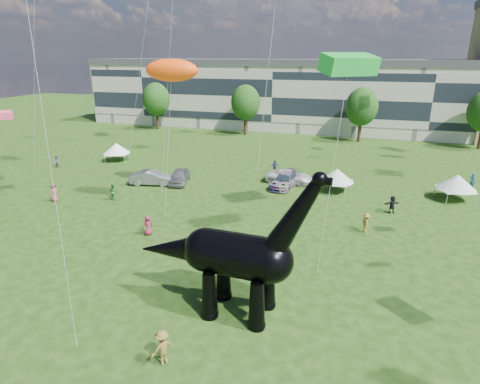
% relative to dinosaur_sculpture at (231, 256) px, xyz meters
% --- Properties ---
extents(ground, '(220.00, 220.00, 0.00)m').
position_rel_dinosaur_sculpture_xyz_m(ground, '(-3.13, -1.90, -3.41)').
color(ground, '#16330C').
rests_on(ground, ground).
extents(terrace_row, '(78.00, 11.00, 12.00)m').
position_rel_dinosaur_sculpture_xyz_m(terrace_row, '(-11.13, 60.10, 2.59)').
color(terrace_row, beige).
rests_on(terrace_row, ground).
extents(tree_far_left, '(5.20, 5.20, 9.44)m').
position_rel_dinosaur_sculpture_xyz_m(tree_far_left, '(-33.13, 51.10, 2.88)').
color(tree_far_left, '#382314').
rests_on(tree_far_left, ground).
extents(tree_mid_left, '(5.20, 5.20, 9.44)m').
position_rel_dinosaur_sculpture_xyz_m(tree_mid_left, '(-15.13, 51.10, 2.88)').
color(tree_mid_left, '#382314').
rests_on(tree_mid_left, ground).
extents(tree_mid_right, '(5.20, 5.20, 9.44)m').
position_rel_dinosaur_sculpture_xyz_m(tree_mid_right, '(4.87, 51.10, 2.88)').
color(tree_mid_right, '#382314').
rests_on(tree_mid_right, ground).
extents(dinosaur_sculpture, '(11.04, 3.13, 9.03)m').
position_rel_dinosaur_sculpture_xyz_m(dinosaur_sculpture, '(0.00, 0.00, 0.00)').
color(dinosaur_sculpture, black).
rests_on(dinosaur_sculpture, ground).
extents(car_silver, '(2.97, 4.97, 1.59)m').
position_rel_dinosaur_sculpture_xyz_m(car_silver, '(-13.51, 20.80, -2.62)').
color(car_silver, '#AAA9AE').
rests_on(car_silver, ground).
extents(car_grey, '(5.13, 2.81, 1.60)m').
position_rel_dinosaur_sculpture_xyz_m(car_grey, '(-16.18, 19.33, -2.61)').
color(car_grey, gray).
rests_on(car_grey, ground).
extents(car_white, '(5.31, 2.49, 1.47)m').
position_rel_dinosaur_sculpture_xyz_m(car_white, '(-1.68, 24.83, -2.68)').
color(car_white, silver).
rests_on(car_white, ground).
extents(car_dark, '(2.86, 5.50, 1.52)m').
position_rel_dinosaur_sculpture_xyz_m(car_dark, '(-1.83, 23.14, -2.65)').
color(car_dark, '#595960').
rests_on(car_dark, ground).
extents(gazebo_near, '(4.17, 4.17, 2.50)m').
position_rel_dinosaur_sculpture_xyz_m(gazebo_near, '(3.67, 23.43, -1.65)').
color(gazebo_near, silver).
rests_on(gazebo_near, ground).
extents(gazebo_far, '(4.68, 4.68, 2.62)m').
position_rel_dinosaur_sculpture_xyz_m(gazebo_far, '(15.30, 24.43, -1.57)').
color(gazebo_far, silver).
rests_on(gazebo_far, ground).
extents(gazebo_left, '(4.49, 4.49, 2.47)m').
position_rel_dinosaur_sculpture_xyz_m(gazebo_left, '(-26.22, 27.38, -1.67)').
color(gazebo_left, white).
rests_on(gazebo_left, ground).
extents(visitors, '(49.99, 34.93, 1.87)m').
position_rel_dinosaur_sculpture_xyz_m(visitors, '(-5.48, 12.93, -2.54)').
color(visitors, black).
rests_on(visitors, ground).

